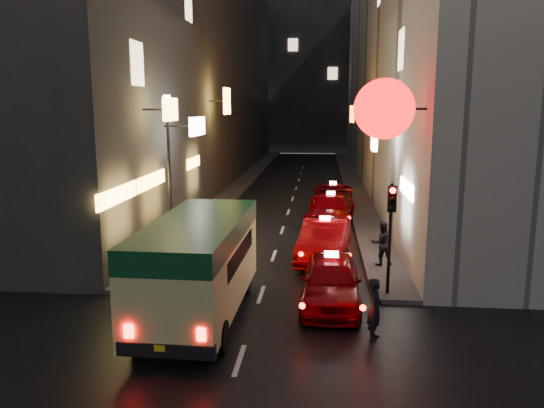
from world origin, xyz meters
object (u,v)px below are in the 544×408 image
(minibus, at_px, (199,257))
(lamp_post, at_px, (169,163))
(traffic_light, at_px, (391,215))
(pedestrian_crossing, at_px, (375,305))
(taxi_near, at_px, (331,277))

(minibus, xyz_separation_m, lamp_post, (-2.68, 6.54, 1.92))
(minibus, bearing_deg, lamp_post, 112.27)
(minibus, height_order, traffic_light, traffic_light)
(minibus, relative_size, lamp_post, 1.07)
(traffic_light, bearing_deg, pedestrian_crossing, -103.26)
(minibus, distance_m, taxi_near, 4.08)
(minibus, distance_m, traffic_light, 5.94)
(minibus, bearing_deg, pedestrian_crossing, -11.25)
(taxi_near, bearing_deg, minibus, -159.66)
(minibus, relative_size, pedestrian_crossing, 3.61)
(traffic_light, height_order, lamp_post, lamp_post)
(pedestrian_crossing, bearing_deg, traffic_light, 0.93)
(minibus, relative_size, taxi_near, 1.21)
(minibus, bearing_deg, traffic_light, 20.03)
(traffic_light, xyz_separation_m, lamp_post, (-8.20, 4.53, 1.04))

